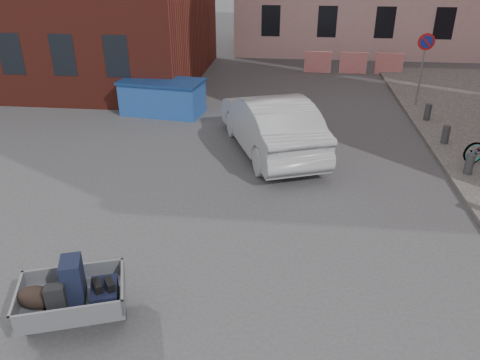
# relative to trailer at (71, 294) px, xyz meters

# --- Properties ---
(ground) EXTENTS (120.00, 120.00, 0.00)m
(ground) POSITION_rel_trailer_xyz_m (1.97, 2.93, -0.61)
(ground) COLOR #38383A
(ground) RESTS_ON ground
(no_parking_sign) EXTENTS (0.60, 0.09, 2.65)m
(no_parking_sign) POSITION_rel_trailer_xyz_m (7.97, 12.42, 1.41)
(no_parking_sign) COLOR gray
(no_parking_sign) RESTS_ON sidewalk
(bollards) EXTENTS (0.22, 9.02, 0.55)m
(bollards) POSITION_rel_trailer_xyz_m (7.97, 6.33, -0.21)
(bollards) COLOR #3A3A3D
(bollards) RESTS_ON sidewalk
(barriers) EXTENTS (4.70, 0.18, 1.00)m
(barriers) POSITION_rel_trailer_xyz_m (6.17, 17.93, -0.11)
(barriers) COLOR red
(barriers) RESTS_ON ground
(trailer) EXTENTS (1.87, 1.98, 1.20)m
(trailer) POSITION_rel_trailer_xyz_m (0.00, 0.00, 0.00)
(trailer) COLOR black
(trailer) RESTS_ON ground
(dumpster) EXTENTS (3.13, 1.92, 1.23)m
(dumpster) POSITION_rel_trailer_xyz_m (-1.39, 10.76, 0.01)
(dumpster) COLOR #224DA1
(dumpster) RESTS_ON ground
(silver_car) EXTENTS (3.56, 5.49, 1.71)m
(silver_car) POSITION_rel_trailer_xyz_m (2.69, 7.62, 0.25)
(silver_car) COLOR #9FA1A6
(silver_car) RESTS_ON ground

